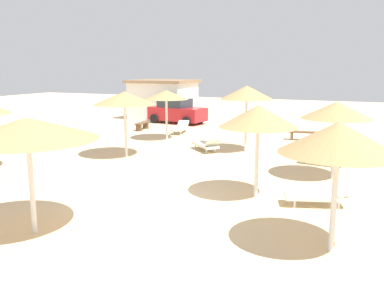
{
  "coord_description": "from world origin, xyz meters",
  "views": [
    {
      "loc": [
        5.52,
        -9.98,
        3.86
      ],
      "look_at": [
        0.0,
        3.0,
        1.2
      ],
      "focal_mm": 38.16,
      "sensor_mm": 36.0,
      "label": 1
    }
  ],
  "objects_px": {
    "bench_2": "(302,134)",
    "parasol_8": "(125,98)",
    "bench_1": "(142,124)",
    "parasol_1": "(247,93)",
    "lounger_1": "(206,145)",
    "parked_car": "(177,111)",
    "parasol_5": "(27,129)",
    "beach_cabana": "(164,99)",
    "lounger_3": "(180,128)",
    "bench_0": "(333,136)",
    "parasol_6": "(338,138)",
    "parasol_2": "(258,117)",
    "lounger_2": "(320,195)",
    "parasol_3": "(166,95)",
    "lounger_0": "(327,157)",
    "parasol_0": "(336,110)"
  },
  "relations": [
    {
      "from": "parasol_3",
      "to": "lounger_2",
      "type": "xyz_separation_m",
      "value": [
        8.81,
        -7.97,
        -2.09
      ]
    },
    {
      "from": "bench_0",
      "to": "lounger_3",
      "type": "bearing_deg",
      "value": -177.58
    },
    {
      "from": "parasol_2",
      "to": "bench_0",
      "type": "relative_size",
      "value": 1.81
    },
    {
      "from": "parasol_8",
      "to": "bench_0",
      "type": "xyz_separation_m",
      "value": [
        8.05,
        7.27,
        -2.21
      ]
    },
    {
      "from": "lounger_3",
      "to": "parasol_2",
      "type": "bearing_deg",
      "value": -54.92
    },
    {
      "from": "parasol_5",
      "to": "parked_car",
      "type": "height_order",
      "value": "parasol_5"
    },
    {
      "from": "parasol_0",
      "to": "beach_cabana",
      "type": "bearing_deg",
      "value": 135.44
    },
    {
      "from": "parasol_3",
      "to": "parasol_8",
      "type": "distance_m",
      "value": 4.59
    },
    {
      "from": "bench_1",
      "to": "bench_2",
      "type": "xyz_separation_m",
      "value": [
        9.75,
        0.15,
        0.0
      ]
    },
    {
      "from": "parasol_1",
      "to": "lounger_2",
      "type": "xyz_separation_m",
      "value": [
        4.0,
        -6.5,
        -2.41
      ]
    },
    {
      "from": "parasol_0",
      "to": "bench_0",
      "type": "xyz_separation_m",
      "value": [
        -0.54,
        7.46,
        -2.06
      ]
    },
    {
      "from": "parasol_1",
      "to": "lounger_1",
      "type": "distance_m",
      "value": 3.01
    },
    {
      "from": "parasol_5",
      "to": "beach_cabana",
      "type": "bearing_deg",
      "value": 108.99
    },
    {
      "from": "parasol_6",
      "to": "parasol_2",
      "type": "bearing_deg",
      "value": 128.79
    },
    {
      "from": "bench_0",
      "to": "bench_1",
      "type": "height_order",
      "value": "same"
    },
    {
      "from": "lounger_1",
      "to": "parasol_8",
      "type": "bearing_deg",
      "value": -138.56
    },
    {
      "from": "lounger_3",
      "to": "bench_1",
      "type": "bearing_deg",
      "value": 176.72
    },
    {
      "from": "parasol_2",
      "to": "lounger_2",
      "type": "distance_m",
      "value": 2.84
    },
    {
      "from": "lounger_3",
      "to": "bench_2",
      "type": "relative_size",
      "value": 1.3
    },
    {
      "from": "parasol_6",
      "to": "beach_cabana",
      "type": "height_order",
      "value": "beach_cabana"
    },
    {
      "from": "lounger_1",
      "to": "lounger_2",
      "type": "height_order",
      "value": "lounger_1"
    },
    {
      "from": "beach_cabana",
      "to": "parked_car",
      "type": "bearing_deg",
      "value": -45.43
    },
    {
      "from": "lounger_1",
      "to": "bench_0",
      "type": "relative_size",
      "value": 1.18
    },
    {
      "from": "lounger_1",
      "to": "parasol_0",
      "type": "bearing_deg",
      "value": -24.73
    },
    {
      "from": "lounger_3",
      "to": "bench_1",
      "type": "distance_m",
      "value": 2.69
    },
    {
      "from": "parked_car",
      "to": "parasol_5",
      "type": "bearing_deg",
      "value": -74.85
    },
    {
      "from": "parasol_1",
      "to": "parasol_3",
      "type": "xyz_separation_m",
      "value": [
        -4.81,
        1.47,
        -0.31
      ]
    },
    {
      "from": "lounger_1",
      "to": "beach_cabana",
      "type": "xyz_separation_m",
      "value": [
        -7.52,
        10.44,
        1.16
      ]
    },
    {
      "from": "parasol_5",
      "to": "bench_1",
      "type": "bearing_deg",
      "value": 110.83
    },
    {
      "from": "parasol_6",
      "to": "beach_cabana",
      "type": "distance_m",
      "value": 23.66
    },
    {
      "from": "lounger_1",
      "to": "parasol_2",
      "type": "bearing_deg",
      "value": -56.6
    },
    {
      "from": "lounger_3",
      "to": "parasol_5",
      "type": "bearing_deg",
      "value": -78.46
    },
    {
      "from": "parasol_6",
      "to": "parasol_8",
      "type": "distance_m",
      "value": 11.02
    },
    {
      "from": "lounger_2",
      "to": "parasol_1",
      "type": "bearing_deg",
      "value": 121.6
    },
    {
      "from": "parasol_8",
      "to": "parasol_5",
      "type": "bearing_deg",
      "value": -72.77
    },
    {
      "from": "lounger_1",
      "to": "lounger_3",
      "type": "bearing_deg",
      "value": 127.19
    },
    {
      "from": "parasol_2",
      "to": "lounger_3",
      "type": "height_order",
      "value": "parasol_2"
    },
    {
      "from": "parasol_6",
      "to": "bench_1",
      "type": "xyz_separation_m",
      "value": [
        -12.28,
        13.38,
        -2.1
      ]
    },
    {
      "from": "lounger_2",
      "to": "bench_2",
      "type": "distance_m",
      "value": 10.79
    },
    {
      "from": "lounger_0",
      "to": "bench_0",
      "type": "distance_m",
      "value": 5.49
    },
    {
      "from": "parasol_2",
      "to": "lounger_2",
      "type": "height_order",
      "value": "parasol_2"
    },
    {
      "from": "parasol_8",
      "to": "bench_2",
      "type": "height_order",
      "value": "parasol_8"
    },
    {
      "from": "lounger_0",
      "to": "bench_1",
      "type": "bearing_deg",
      "value": 155.31
    },
    {
      "from": "parasol_6",
      "to": "bench_1",
      "type": "distance_m",
      "value": 18.28
    },
    {
      "from": "parasol_1",
      "to": "bench_0",
      "type": "relative_size",
      "value": 1.98
    },
    {
      "from": "lounger_0",
      "to": "lounger_3",
      "type": "relative_size",
      "value": 0.97
    },
    {
      "from": "parasol_1",
      "to": "parasol_3",
      "type": "relative_size",
      "value": 1.14
    },
    {
      "from": "parasol_8",
      "to": "bench_0",
      "type": "bearing_deg",
      "value": 42.08
    },
    {
      "from": "parasol_8",
      "to": "bench_2",
      "type": "relative_size",
      "value": 1.86
    },
    {
      "from": "bench_2",
      "to": "parasol_8",
      "type": "bearing_deg",
      "value": -132.02
    }
  ]
}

